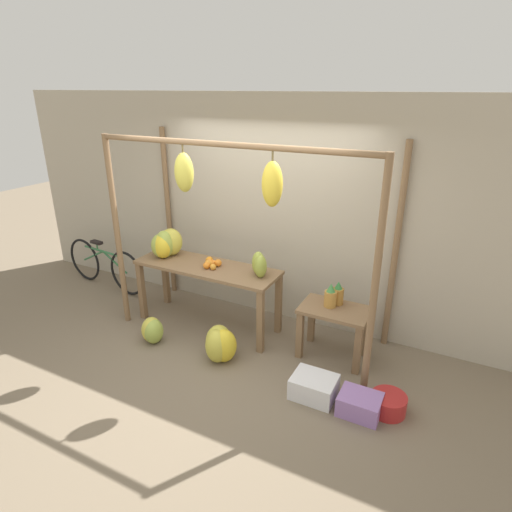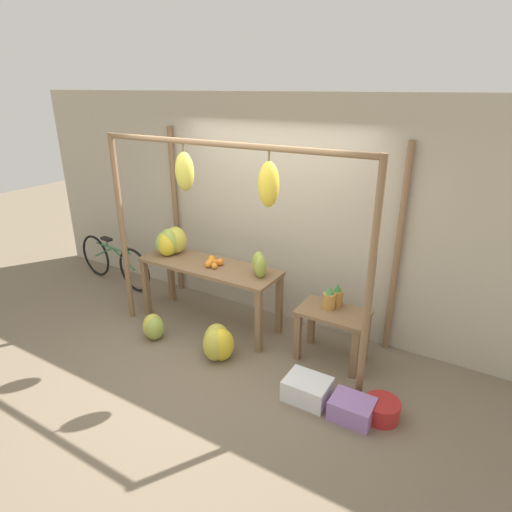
{
  "view_description": "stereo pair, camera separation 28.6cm",
  "coord_description": "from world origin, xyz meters",
  "px_view_note": "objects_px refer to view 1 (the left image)",
  "views": [
    {
      "loc": [
        2.19,
        -3.27,
        2.85
      ],
      "look_at": [
        0.14,
        0.72,
        1.07
      ],
      "focal_mm": 30.0,
      "sensor_mm": 36.0,
      "label": 1
    },
    {
      "loc": [
        2.44,
        -3.13,
        2.85
      ],
      "look_at": [
        0.14,
        0.72,
        1.07
      ],
      "focal_mm": 30.0,
      "sensor_mm": 36.0,
      "label": 2
    }
  ],
  "objects_px": {
    "orange_pile": "(211,263)",
    "fruit_crate_purple": "(360,405)",
    "pineapple_cluster": "(334,295)",
    "blue_bucket": "(388,404)",
    "banana_pile_on_table": "(165,244)",
    "banana_pile_ground_right": "(220,344)",
    "papaya_pile": "(259,265)",
    "fruit_crate_white": "(314,387)",
    "banana_pile_ground_left": "(153,330)",
    "parked_bicycle": "(105,265)"
  },
  "relations": [
    {
      "from": "banana_pile_on_table",
      "to": "parked_bicycle",
      "type": "distance_m",
      "value": 1.52
    },
    {
      "from": "pineapple_cluster",
      "to": "blue_bucket",
      "type": "distance_m",
      "value": 1.23
    },
    {
      "from": "parked_bicycle",
      "to": "papaya_pile",
      "type": "xyz_separation_m",
      "value": [
        2.7,
        -0.2,
        0.6
      ]
    },
    {
      "from": "fruit_crate_white",
      "to": "fruit_crate_purple",
      "type": "xyz_separation_m",
      "value": [
        0.46,
        -0.03,
        -0.01
      ]
    },
    {
      "from": "banana_pile_ground_right",
      "to": "parked_bicycle",
      "type": "xyz_separation_m",
      "value": [
        -2.52,
        0.81,
        0.16
      ]
    },
    {
      "from": "fruit_crate_purple",
      "to": "banana_pile_on_table",
      "type": "bearing_deg",
      "value": 165.16
    },
    {
      "from": "banana_pile_ground_right",
      "to": "blue_bucket",
      "type": "xyz_separation_m",
      "value": [
        1.84,
        0.0,
        -0.1
      ]
    },
    {
      "from": "banana_pile_ground_right",
      "to": "banana_pile_ground_left",
      "type": "bearing_deg",
      "value": -175.47
    },
    {
      "from": "orange_pile",
      "to": "banana_pile_ground_right",
      "type": "bearing_deg",
      "value": -51.52
    },
    {
      "from": "blue_bucket",
      "to": "papaya_pile",
      "type": "distance_m",
      "value": 1.97
    },
    {
      "from": "banana_pile_ground_right",
      "to": "fruit_crate_white",
      "type": "distance_m",
      "value": 1.15
    },
    {
      "from": "fruit_crate_white",
      "to": "fruit_crate_purple",
      "type": "relative_size",
      "value": 1.11
    },
    {
      "from": "banana_pile_ground_left",
      "to": "fruit_crate_white",
      "type": "bearing_deg",
      "value": -1.09
    },
    {
      "from": "fruit_crate_white",
      "to": "papaya_pile",
      "type": "distance_m",
      "value": 1.47
    },
    {
      "from": "pineapple_cluster",
      "to": "parked_bicycle",
      "type": "relative_size",
      "value": 0.17
    },
    {
      "from": "orange_pile",
      "to": "papaya_pile",
      "type": "distance_m",
      "value": 0.65
    },
    {
      "from": "pineapple_cluster",
      "to": "fruit_crate_purple",
      "type": "xyz_separation_m",
      "value": [
        0.56,
        -0.84,
        -0.62
      ]
    },
    {
      "from": "fruit_crate_white",
      "to": "papaya_pile",
      "type": "xyz_separation_m",
      "value": [
        -0.96,
        0.72,
        0.85
      ]
    },
    {
      "from": "blue_bucket",
      "to": "banana_pile_ground_right",
      "type": "bearing_deg",
      "value": -179.94
    },
    {
      "from": "orange_pile",
      "to": "banana_pile_ground_right",
      "type": "distance_m",
      "value": 1.0
    },
    {
      "from": "parked_bicycle",
      "to": "orange_pile",
      "type": "bearing_deg",
      "value": -6.26
    },
    {
      "from": "banana_pile_on_table",
      "to": "blue_bucket",
      "type": "height_order",
      "value": "banana_pile_on_table"
    },
    {
      "from": "pineapple_cluster",
      "to": "fruit_crate_purple",
      "type": "relative_size",
      "value": 0.72
    },
    {
      "from": "orange_pile",
      "to": "fruit_crate_white",
      "type": "height_order",
      "value": "orange_pile"
    },
    {
      "from": "banana_pile_on_table",
      "to": "papaya_pile",
      "type": "distance_m",
      "value": 1.33
    },
    {
      "from": "pineapple_cluster",
      "to": "fruit_crate_purple",
      "type": "bearing_deg",
      "value": -56.48
    },
    {
      "from": "pineapple_cluster",
      "to": "banana_pile_ground_left",
      "type": "height_order",
      "value": "pineapple_cluster"
    },
    {
      "from": "fruit_crate_white",
      "to": "blue_bucket",
      "type": "height_order",
      "value": "fruit_crate_white"
    },
    {
      "from": "orange_pile",
      "to": "fruit_crate_purple",
      "type": "bearing_deg",
      "value": -19.25
    },
    {
      "from": "banana_pile_on_table",
      "to": "blue_bucket",
      "type": "bearing_deg",
      "value": -11.09
    },
    {
      "from": "banana_pile_on_table",
      "to": "pineapple_cluster",
      "type": "relative_size",
      "value": 1.79
    },
    {
      "from": "pineapple_cluster",
      "to": "fruit_crate_white",
      "type": "xyz_separation_m",
      "value": [
        0.1,
        -0.81,
        -0.61
      ]
    },
    {
      "from": "banana_pile_on_table",
      "to": "blue_bucket",
      "type": "relative_size",
      "value": 1.49
    },
    {
      "from": "banana_pile_ground_left",
      "to": "fruit_crate_white",
      "type": "xyz_separation_m",
      "value": [
        2.04,
        -0.04,
        -0.05
      ]
    },
    {
      "from": "banana_pile_ground_right",
      "to": "fruit_crate_purple",
      "type": "xyz_separation_m",
      "value": [
        1.61,
        -0.14,
        -0.09
      ]
    },
    {
      "from": "banana_pile_ground_left",
      "to": "banana_pile_ground_right",
      "type": "height_order",
      "value": "banana_pile_ground_right"
    },
    {
      "from": "banana_pile_ground_right",
      "to": "fruit_crate_purple",
      "type": "bearing_deg",
      "value": -5.05
    },
    {
      "from": "fruit_crate_white",
      "to": "parked_bicycle",
      "type": "bearing_deg",
      "value": 165.97
    },
    {
      "from": "orange_pile",
      "to": "pineapple_cluster",
      "type": "height_order",
      "value": "orange_pile"
    },
    {
      "from": "banana_pile_ground_left",
      "to": "fruit_crate_white",
      "type": "relative_size",
      "value": 0.78
    },
    {
      "from": "banana_pile_on_table",
      "to": "banana_pile_ground_right",
      "type": "height_order",
      "value": "banana_pile_on_table"
    },
    {
      "from": "banana_pile_on_table",
      "to": "fruit_crate_white",
      "type": "distance_m",
      "value": 2.55
    },
    {
      "from": "banana_pile_on_table",
      "to": "fruit_crate_white",
      "type": "xyz_separation_m",
      "value": [
        2.3,
        -0.7,
        -0.88
      ]
    },
    {
      "from": "blue_bucket",
      "to": "parked_bicycle",
      "type": "xyz_separation_m",
      "value": [
        -4.36,
        0.8,
        0.26
      ]
    },
    {
      "from": "banana_pile_on_table",
      "to": "fruit_crate_white",
      "type": "bearing_deg",
      "value": -16.9
    },
    {
      "from": "parked_bicycle",
      "to": "papaya_pile",
      "type": "height_order",
      "value": "papaya_pile"
    },
    {
      "from": "pineapple_cluster",
      "to": "fruit_crate_white",
      "type": "relative_size",
      "value": 0.65
    },
    {
      "from": "fruit_crate_white",
      "to": "papaya_pile",
      "type": "bearing_deg",
      "value": 143.38
    },
    {
      "from": "fruit_crate_white",
      "to": "orange_pile",
      "type": "bearing_deg",
      "value": 156.78
    },
    {
      "from": "parked_bicycle",
      "to": "papaya_pile",
      "type": "bearing_deg",
      "value": -4.24
    }
  ]
}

